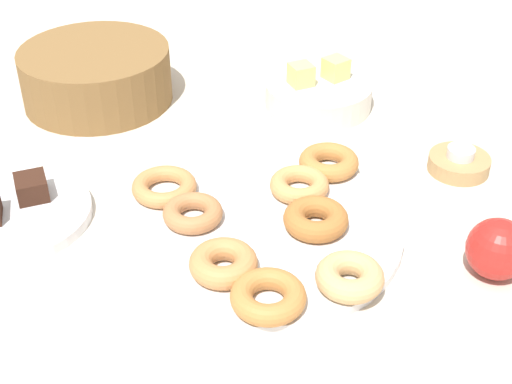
% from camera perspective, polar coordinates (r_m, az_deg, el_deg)
% --- Properties ---
extents(ground_plane, '(2.40, 2.40, 0.00)m').
position_cam_1_polar(ground_plane, '(0.97, 0.31, -3.11)').
color(ground_plane, beige).
extents(donut_plate, '(0.38, 0.38, 0.01)m').
position_cam_1_polar(donut_plate, '(0.96, 0.31, -2.79)').
color(donut_plate, silver).
rests_on(donut_plate, ground_plane).
extents(donut_0, '(0.11, 0.11, 0.03)m').
position_cam_1_polar(donut_0, '(0.88, -2.56, -5.57)').
color(donut_0, '#C6844C').
rests_on(donut_0, donut_plate).
extents(donut_1, '(0.10, 0.10, 0.02)m').
position_cam_1_polar(donut_1, '(1.01, 3.40, 0.56)').
color(donut_1, tan).
rests_on(donut_1, donut_plate).
extents(donut_2, '(0.11, 0.11, 0.02)m').
position_cam_1_polar(donut_2, '(0.96, -4.96, -1.64)').
color(donut_2, '#B27547').
rests_on(donut_2, donut_plate).
extents(donut_3, '(0.11, 0.11, 0.03)m').
position_cam_1_polar(donut_3, '(0.86, 7.32, -6.59)').
color(donut_3, tan).
rests_on(donut_3, donut_plate).
extents(donut_4, '(0.11, 0.11, 0.03)m').
position_cam_1_polar(donut_4, '(0.95, 4.69, -2.11)').
color(donut_4, '#AD6B33').
rests_on(donut_4, donut_plate).
extents(donut_5, '(0.12, 0.12, 0.02)m').
position_cam_1_polar(donut_5, '(1.02, -7.17, 0.42)').
color(donut_5, '#C6844C').
rests_on(donut_5, donut_plate).
extents(donut_6, '(0.11, 0.11, 0.03)m').
position_cam_1_polar(donut_6, '(0.84, 0.95, -8.15)').
color(donut_6, '#BC7A3D').
rests_on(donut_6, donut_plate).
extents(donut_7, '(0.12, 0.12, 0.03)m').
position_cam_1_polar(donut_7, '(1.06, 5.70, 2.34)').
color(donut_7, '#BC7A3D').
rests_on(donut_7, donut_plate).
extents(cake_plate, '(0.21, 0.21, 0.02)m').
position_cam_1_polar(cake_plate, '(1.04, -18.43, -1.66)').
color(cake_plate, silver).
rests_on(cake_plate, ground_plane).
extents(brownie_far, '(0.05, 0.05, 0.03)m').
position_cam_1_polar(brownie_far, '(1.04, -17.11, 0.35)').
color(brownie_far, '#381E14').
rests_on(brownie_far, cake_plate).
extents(candle_holder, '(0.09, 0.09, 0.02)m').
position_cam_1_polar(candle_holder, '(1.12, 15.55, 2.15)').
color(candle_holder, tan).
rests_on(candle_holder, ground_plane).
extents(tealight, '(0.04, 0.04, 0.01)m').
position_cam_1_polar(tealight, '(1.11, 15.70, 2.98)').
color(tealight, silver).
rests_on(tealight, candle_holder).
extents(basket, '(0.31, 0.31, 0.09)m').
position_cam_1_polar(basket, '(1.29, -12.35, 8.89)').
color(basket, brown).
rests_on(basket, ground_plane).
extents(fruit_bowl, '(0.18, 0.18, 0.04)m').
position_cam_1_polar(fruit_bowl, '(1.25, 4.89, 7.57)').
color(fruit_bowl, silver).
rests_on(fruit_bowl, ground_plane).
extents(melon_chunk_left, '(0.04, 0.04, 0.04)m').
position_cam_1_polar(melon_chunk_left, '(1.23, 3.54, 9.13)').
color(melon_chunk_left, '#DBD67A').
rests_on(melon_chunk_left, fruit_bowl).
extents(melon_chunk_right, '(0.05, 0.05, 0.04)m').
position_cam_1_polar(melon_chunk_right, '(1.26, 6.24, 9.58)').
color(melon_chunk_right, '#DBD67A').
rests_on(melon_chunk_right, fruit_bowl).
extents(apple, '(0.08, 0.08, 0.08)m').
position_cam_1_polar(apple, '(0.93, 18.34, -4.24)').
color(apple, red).
rests_on(apple, ground_plane).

